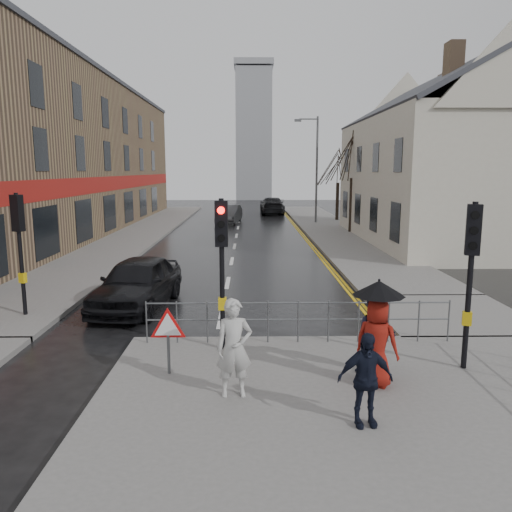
{
  "coord_description": "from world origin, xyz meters",
  "views": [
    {
      "loc": [
        0.8,
        -10.64,
        4.14
      ],
      "look_at": [
        0.99,
        2.87,
        1.81
      ],
      "focal_mm": 35.0,
      "sensor_mm": 36.0,
      "label": 1
    }
  ],
  "objects_px": {
    "pedestrian_b": "(376,336)",
    "pedestrian_with_umbrella": "(377,328)",
    "pedestrian_a": "(234,348)",
    "car_parked": "(137,283)",
    "car_mid": "(229,214)",
    "pedestrian_d": "(365,379)"
  },
  "relations": [
    {
      "from": "pedestrian_b",
      "to": "pedestrian_with_umbrella",
      "type": "xyz_separation_m",
      "value": [
        -0.11,
        -0.49,
        0.32
      ]
    },
    {
      "from": "pedestrian_a",
      "to": "pedestrian_b",
      "type": "distance_m",
      "value": 2.89
    },
    {
      "from": "pedestrian_b",
      "to": "car_parked",
      "type": "relative_size",
      "value": 0.34
    },
    {
      "from": "pedestrian_b",
      "to": "pedestrian_with_umbrella",
      "type": "height_order",
      "value": "pedestrian_with_umbrella"
    },
    {
      "from": "pedestrian_a",
      "to": "pedestrian_b",
      "type": "bearing_deg",
      "value": 11.52
    },
    {
      "from": "pedestrian_b",
      "to": "car_mid",
      "type": "distance_m",
      "value": 30.38
    },
    {
      "from": "pedestrian_a",
      "to": "car_mid",
      "type": "xyz_separation_m",
      "value": [
        -1.31,
        31.0,
        -0.31
      ]
    },
    {
      "from": "pedestrian_b",
      "to": "pedestrian_with_umbrella",
      "type": "relative_size",
      "value": 0.78
    },
    {
      "from": "car_mid",
      "to": "pedestrian_with_umbrella",
      "type": "bearing_deg",
      "value": -75.05
    },
    {
      "from": "pedestrian_with_umbrella",
      "to": "pedestrian_d",
      "type": "relative_size",
      "value": 1.33
    },
    {
      "from": "pedestrian_a",
      "to": "car_parked",
      "type": "xyz_separation_m",
      "value": [
        -3.12,
        6.34,
        -0.25
      ]
    },
    {
      "from": "pedestrian_b",
      "to": "pedestrian_d",
      "type": "relative_size",
      "value": 1.03
    },
    {
      "from": "pedestrian_a",
      "to": "car_parked",
      "type": "distance_m",
      "value": 7.07
    },
    {
      "from": "pedestrian_with_umbrella",
      "to": "pedestrian_d",
      "type": "distance_m",
      "value": 1.61
    },
    {
      "from": "pedestrian_a",
      "to": "car_parked",
      "type": "bearing_deg",
      "value": 109.82
    },
    {
      "from": "pedestrian_a",
      "to": "pedestrian_d",
      "type": "height_order",
      "value": "pedestrian_a"
    },
    {
      "from": "pedestrian_with_umbrella",
      "to": "car_mid",
      "type": "height_order",
      "value": "pedestrian_with_umbrella"
    },
    {
      "from": "pedestrian_a",
      "to": "pedestrian_d",
      "type": "bearing_deg",
      "value": -33.66
    },
    {
      "from": "pedestrian_d",
      "to": "pedestrian_b",
      "type": "bearing_deg",
      "value": 66.01
    },
    {
      "from": "pedestrian_a",
      "to": "pedestrian_d",
      "type": "xyz_separation_m",
      "value": [
        2.09,
        -1.08,
        -0.13
      ]
    },
    {
      "from": "pedestrian_b",
      "to": "pedestrian_with_umbrella",
      "type": "distance_m",
      "value": 0.6
    },
    {
      "from": "pedestrian_with_umbrella",
      "to": "pedestrian_a",
      "type": "bearing_deg",
      "value": -171.48
    }
  ]
}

